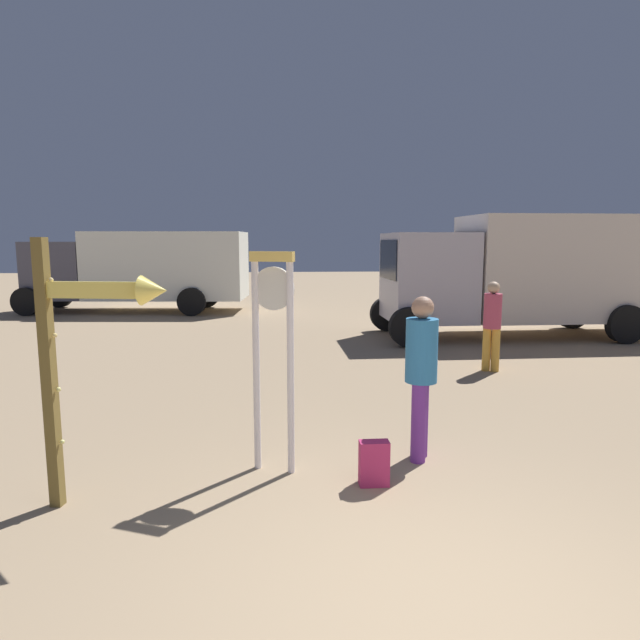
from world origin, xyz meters
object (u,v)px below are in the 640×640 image
object	(u,v)px
standing_clock	(273,338)
backpack	(374,464)
person_near_clock	(421,370)
person_distant	(492,322)
arrow_sign	(88,337)
box_truck_far	(143,267)
box_truck_near	(532,271)

from	to	relation	value
standing_clock	backpack	xyz separation A→B (m)	(0.96, -0.44, -1.17)
person_near_clock	person_distant	distance (m)	4.54
arrow_sign	backpack	world-z (taller)	arrow_sign
backpack	box_truck_far	distance (m)	14.90
person_near_clock	box_truck_far	distance (m)	14.54
box_truck_near	box_truck_far	bearing A→B (deg)	151.63
box_truck_far	box_truck_near	bearing A→B (deg)	-28.37
standing_clock	person_near_clock	size ratio (longest dim) A/B	1.27
box_truck_near	box_truck_far	world-z (taller)	box_truck_near
person_near_clock	box_truck_near	xyz separation A→B (m)	(4.76, 7.43, 0.64)
backpack	box_truck_far	bearing A→B (deg)	111.28
backpack	person_distant	size ratio (longest dim) A/B	0.27
backpack	box_truck_near	bearing A→B (deg)	56.27
standing_clock	backpack	size ratio (longest dim) A/B	5.08
standing_clock	person_distant	distance (m)	5.65
arrow_sign	person_distant	bearing A→B (deg)	40.90
arrow_sign	person_distant	world-z (taller)	arrow_sign
person_near_clock	standing_clock	bearing A→B (deg)	-173.98
box_truck_near	arrow_sign	bearing A→B (deg)	-133.58
arrow_sign	person_near_clock	size ratio (longest dim) A/B	1.34
arrow_sign	box_truck_far	bearing A→B (deg)	101.52
standing_clock	arrow_sign	xyz separation A→B (m)	(-1.56, -0.68, 0.15)
standing_clock	person_distant	xyz separation A→B (m)	(3.91, 4.05, -0.47)
arrow_sign	person_distant	distance (m)	7.26
person_near_clock	box_truck_near	world-z (taller)	box_truck_near
person_distant	box_truck_far	world-z (taller)	box_truck_far
box_truck_near	backpack	bearing A→B (deg)	-123.73
arrow_sign	box_truck_far	world-z (taller)	box_truck_far
backpack	box_truck_near	xyz separation A→B (m)	(5.36, 8.03, 1.42)
arrow_sign	backpack	bearing A→B (deg)	5.64
backpack	arrow_sign	bearing A→B (deg)	-174.36
person_near_clock	backpack	distance (m)	1.15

